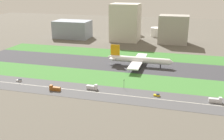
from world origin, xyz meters
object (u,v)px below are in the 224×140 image
object	(u,v)px
car_2	(19,80)
traffic_light	(124,83)
truck_2	(92,87)
fuel_tank_west	(132,30)
terminal_building	(72,29)
hangar_building	(125,22)
airliner	(138,60)
fuel_tank_centre	(157,32)
truck_1	(216,100)
car_1	(157,95)
truck_0	(55,88)
office_tower	(173,30)

from	to	relation	value
car_2	traffic_light	distance (m)	86.52
truck_2	fuel_tank_west	distance (m)	227.56
car_2	traffic_light	xyz separation A→B (m)	(86.09, 7.99, 3.37)
terminal_building	hangar_building	xyz separation A→B (m)	(79.35, 0.00, 12.88)
airliner	fuel_tank_centre	xyz separation A→B (m)	(-0.22, 159.00, 0.29)
truck_1	hangar_building	distance (m)	210.83
terminal_building	traffic_light	bearing A→B (deg)	-55.85
car_1	terminal_building	size ratio (longest dim) A/B	0.09
truck_1	terminal_building	world-z (taller)	terminal_building
fuel_tank_west	fuel_tank_centre	xyz separation A→B (m)	(37.44, 0.00, -1.66)
truck_2	hangar_building	size ratio (longest dim) A/B	0.17
fuel_tank_centre	hangar_building	bearing A→B (deg)	-130.80
hangar_building	fuel_tank_centre	distance (m)	62.36
airliner	terminal_building	bearing A→B (deg)	136.09
truck_0	fuel_tank_west	xyz separation A→B (m)	(11.69, 237.00, 6.52)
traffic_light	truck_2	bearing A→B (deg)	-160.59
airliner	truck_1	xyz separation A→B (m)	(64.67, -68.00, -4.56)
hangar_building	fuel_tank_west	xyz separation A→B (m)	(1.41, 45.00, -17.19)
office_tower	truck_2	bearing A→B (deg)	-105.15
fuel_tank_west	truck_2	bearing A→B (deg)	-86.33
truck_1	terminal_building	bearing A→B (deg)	135.17
car_1	fuel_tank_west	xyz separation A→B (m)	(-63.28, 227.00, 7.26)
traffic_light	truck_1	bearing A→B (deg)	-7.00
truck_1	car_2	world-z (taller)	truck_1
traffic_light	fuel_tank_west	xyz separation A→B (m)	(-37.26, 219.01, 3.89)
truck_2	fuel_tank_centre	bearing A→B (deg)	84.25
airliner	car_1	distance (m)	72.86
airliner	truck_1	bearing A→B (deg)	-46.44
terminal_building	fuel_tank_centre	bearing A→B (deg)	20.84
traffic_light	fuel_tank_west	world-z (taller)	fuel_tank_west
terminal_building	office_tower	distance (m)	144.71
traffic_light	terminal_building	world-z (taller)	terminal_building
car_1	fuel_tank_centre	xyz separation A→B (m)	(-25.84, 227.00, 5.60)
car_1	fuel_tank_centre	size ratio (longest dim) A/B	0.23
airliner	fuel_tank_west	world-z (taller)	airliner
truck_2	fuel_tank_west	bearing A→B (deg)	93.67
fuel_tank_west	fuel_tank_centre	size ratio (longest dim) A/B	1.35
traffic_light	hangar_building	size ratio (longest dim) A/B	0.14
fuel_tank_west	traffic_light	bearing A→B (deg)	-80.35
car_1	car_2	xyz separation A→B (m)	(-112.11, 0.00, 0.00)
car_2	truck_0	size ratio (longest dim) A/B	0.52
truck_2	fuel_tank_centre	distance (m)	228.20
traffic_light	terminal_building	size ratio (longest dim) A/B	0.14
car_1	truck_0	xyz separation A→B (m)	(-74.97, -10.00, 0.75)
fuel_tank_west	fuel_tank_centre	distance (m)	37.48
truck_2	fuel_tank_centre	xyz separation A→B (m)	(22.87, 227.00, 4.86)
terminal_building	car_2	bearing A→B (deg)	-80.05
terminal_building	car_1	bearing A→B (deg)	-51.64
car_1	fuel_tank_west	world-z (taller)	fuel_tank_west
car_1	traffic_light	xyz separation A→B (m)	(-26.02, 7.99, 3.37)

